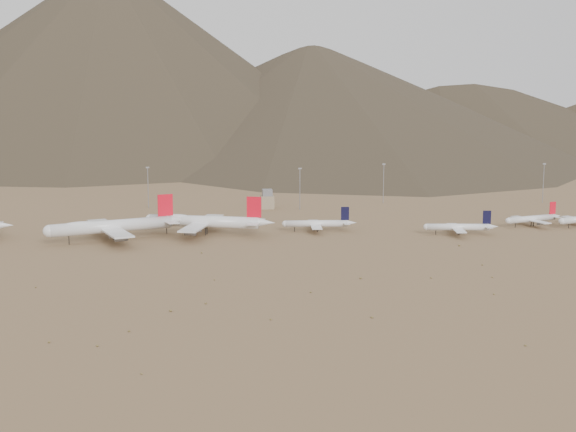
{
  "coord_description": "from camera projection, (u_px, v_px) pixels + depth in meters",
  "views": [
    {
      "loc": [
        -22.03,
        -367.56,
        75.59
      ],
      "look_at": [
        30.94,
        30.0,
        9.9
      ],
      "focal_mm": 50.0,
      "sensor_mm": 36.0,
      "label": 1
    }
  ],
  "objects": [
    {
      "name": "ground",
      "position": [
        231.0,
        249.0,
        374.64
      ],
      "size": [
        3000.0,
        3000.0,
        0.0
      ],
      "primitive_type": "plane",
      "color": "olive",
      "rests_on": "ground"
    },
    {
      "name": "mountain_ridge",
      "position": [
        193.0,
        36.0,
        1230.78
      ],
      "size": [
        4400.0,
        1000.0,
        300.0
      ],
      "color": "#463B2A",
      "rests_on": "ground"
    },
    {
      "name": "widebody_centre",
      "position": [
        112.0,
        226.0,
        392.23
      ],
      "size": [
        68.83,
        54.89,
        21.33
      ],
      "rotation": [
        0.0,
        0.0,
        0.34
      ],
      "color": "silver",
      "rests_on": "ground"
    },
    {
      "name": "widebody_east",
      "position": [
        204.0,
        221.0,
        407.78
      ],
      "size": [
        66.05,
        52.51,
        20.33
      ],
      "rotation": [
        0.0,
        0.0,
        -0.31
      ],
      "color": "silver",
      "rests_on": "ground"
    },
    {
      "name": "narrowbody_a",
      "position": [
        318.0,
        224.0,
        417.75
      ],
      "size": [
        39.12,
        28.21,
        12.91
      ],
      "rotation": [
        0.0,
        0.0,
        -0.08
      ],
      "color": "silver",
      "rests_on": "ground"
    },
    {
      "name": "narrowbody_b",
      "position": [
        460.0,
        227.0,
        408.09
      ],
      "size": [
        38.04,
        27.66,
        12.61
      ],
      "rotation": [
        0.0,
        0.0,
        -0.15
      ],
      "color": "silver",
      "rests_on": "ground"
    },
    {
      "name": "narrowbody_c",
      "position": [
        533.0,
        219.0,
        433.98
      ],
      "size": [
        36.6,
        27.16,
        12.44
      ],
      "rotation": [
        0.0,
        0.0,
        0.29
      ],
      "color": "silver",
      "rests_on": "ground"
    },
    {
      "name": "control_tower",
      "position": [
        267.0,
        200.0,
        495.07
      ],
      "size": [
        8.0,
        8.0,
        12.0
      ],
      "color": "gray",
      "rests_on": "ground"
    },
    {
      "name": "mast_west",
      "position": [
        148.0,
        185.0,
        495.65
      ],
      "size": [
        2.0,
        0.6,
        25.7
      ],
      "color": "gray",
      "rests_on": "ground"
    },
    {
      "name": "mast_centre",
      "position": [
        300.0,
        187.0,
        489.87
      ],
      "size": [
        2.0,
        0.6,
        25.7
      ],
      "color": "gray",
      "rests_on": "ground"
    },
    {
      "name": "mast_east",
      "position": [
        384.0,
        181.0,
        516.89
      ],
      "size": [
        2.0,
        0.6,
        25.7
      ],
      "color": "gray",
      "rests_on": "ground"
    },
    {
      "name": "mast_far_east",
      "position": [
        543.0,
        181.0,
        518.47
      ],
      "size": [
        2.0,
        0.6,
        25.7
      ],
      "color": "gray",
      "rests_on": "ground"
    },
    {
      "name": "desert_scrub",
      "position": [
        258.0,
        300.0,
        283.41
      ],
      "size": [
        438.78,
        160.04,
        0.88
      ],
      "color": "olive",
      "rests_on": "ground"
    }
  ]
}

